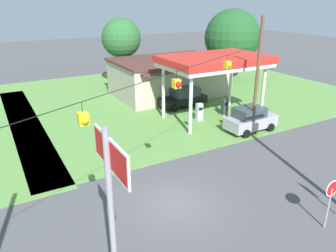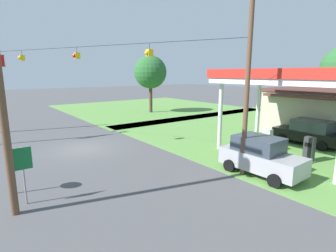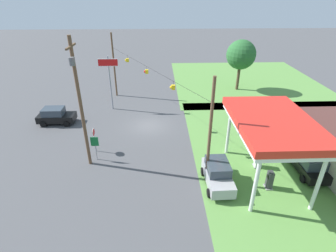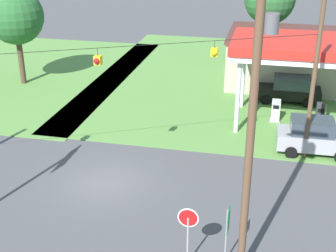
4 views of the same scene
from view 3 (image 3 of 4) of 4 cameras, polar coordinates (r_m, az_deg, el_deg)
The scene contains 14 objects.
ground_plane at distance 30.34m, azimuth -4.18°, elevation 0.06°, with size 160.00×160.00×0.00m, color #4C4C4F.
grass_verge_opposite_corner at distance 47.44m, azimuth 16.37°, elevation 9.49°, with size 24.00×24.00×0.04m, color #5B8E42.
gas_station_canopy at distance 21.31m, azimuth 21.85°, elevation 0.31°, with size 8.88×5.75×5.52m.
fuel_pump_near at distance 24.49m, azimuth 18.92°, elevation -7.01°, with size 0.71×0.56×1.56m.
fuel_pump_far at distance 22.45m, azimuth 21.23°, elevation -11.00°, with size 0.71×0.56×1.56m.
car_at_pumps_front at distance 21.55m, azimuth 10.76°, elevation -10.20°, with size 4.28×2.19×2.01m.
car_at_pumps_rear at distance 25.43m, azimuth 28.16°, elevation -7.05°, with size 4.68×2.12×1.91m.
car_on_crossroad at distance 33.12m, azimuth -23.25°, elevation 2.09°, with size 2.13×4.20×1.91m.
stop_sign_roadside at distance 25.73m, azimuth -15.82°, elevation -1.87°, with size 0.80×0.08×2.50m.
stop_sign_overhead at distance 33.62m, azimuth -12.72°, elevation 11.34°, with size 0.22×2.47×6.90m.
route_sign at distance 24.50m, azimuth -15.64°, elevation -3.74°, with size 0.10×0.70×2.40m.
utility_pole_main at distance 22.12m, azimuth -18.68°, elevation 5.38°, with size 2.20×0.44×11.17m.
signal_span_gantry at distance 28.43m, azimuth -4.53°, elevation 8.59°, with size 19.94×10.24×8.90m.
tree_west_verge at distance 41.37m, azimuth 15.62°, elevation 14.69°, with size 4.31×4.31×7.55m.
Camera 3 is at (26.81, 1.22, 14.15)m, focal length 28.00 mm.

